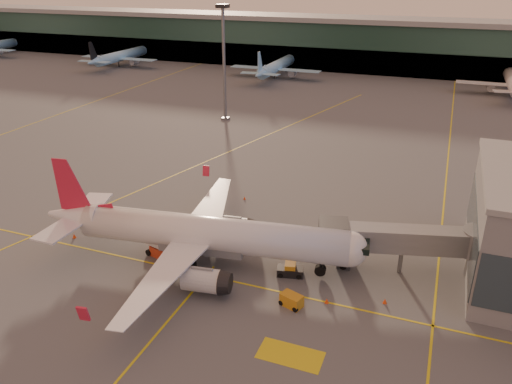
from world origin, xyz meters
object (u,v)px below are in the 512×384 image
(catering_truck, at_px, (162,239))
(main_airplane, at_px, (201,234))
(pushback_tug, at_px, (290,270))
(gpu_cart, at_px, (291,301))

(catering_truck, bearing_deg, main_airplane, 17.89)
(catering_truck, relative_size, pushback_tug, 1.73)
(main_airplane, distance_m, pushback_tug, 11.25)
(main_airplane, bearing_deg, pushback_tug, -2.19)
(main_airplane, distance_m, catering_truck, 5.53)
(gpu_cart, height_order, pushback_tug, pushback_tug)
(pushback_tug, bearing_deg, gpu_cart, -84.52)
(main_airplane, xyz_separation_m, catering_truck, (-5.30, -0.31, -1.56))
(pushback_tug, bearing_deg, main_airplane, 172.86)
(main_airplane, bearing_deg, catering_truck, 175.11)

